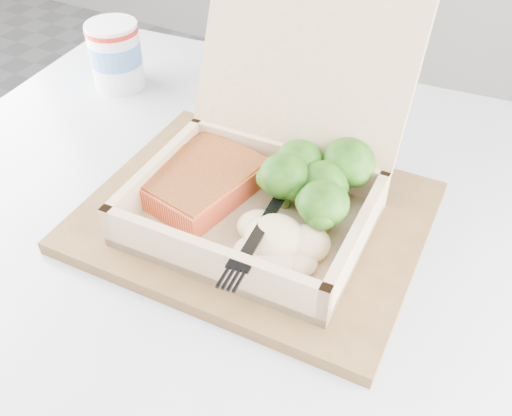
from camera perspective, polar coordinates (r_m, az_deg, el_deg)
The scene contains 9 objects.
cafe_table at distance 0.70m, azimuth -2.07°, elevation -16.19°, with size 0.92×0.92×0.74m.
serving_tray at distance 0.59m, azimuth -0.13°, elevation -0.86°, with size 0.33×0.27×0.01m, color brown.
takeout_container at distance 0.56m, azimuth 1.34°, elevation 4.60°, with size 0.24×0.26×0.20m.
salmon_fillet at distance 0.59m, azimuth -5.42°, elevation 2.73°, with size 0.09×0.12×0.03m, color orange.
broccoli_pile at distance 0.56m, azimuth 6.64°, elevation 1.99°, with size 0.13×0.13×0.05m, color #3D7D1B, non-canonical shape.
mashed_potatoes at distance 0.52m, azimuth 1.84°, elevation -2.90°, with size 0.09×0.08×0.03m, color tan.
plastic_fork at distance 0.53m, azimuth 1.40°, elevation -0.42°, with size 0.04×0.15×0.01m.
paper_cup at distance 0.82m, azimuth -13.89°, elevation 14.79°, with size 0.07×0.07×0.09m.
receipt at distance 0.72m, azimuth 7.26°, elevation 7.36°, with size 0.07×0.13×0.00m, color white.
Camera 1 is at (0.57, -0.06, 1.15)m, focal length 40.00 mm.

